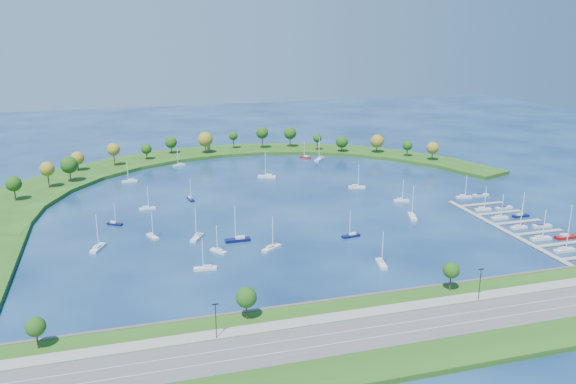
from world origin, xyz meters
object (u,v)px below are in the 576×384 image
object	(u,v)px
moored_boat_18	(271,247)
docked_boat_3	(566,236)
moored_boat_6	(412,216)
moored_boat_14	(357,186)
moored_boat_3	(218,250)
moored_boat_8	(152,236)
moored_boat_5	(305,157)
docked_boat_10	(464,196)
moored_boat_9	(238,239)
docked_boat_2	(541,238)
moored_boat_10	(115,223)
moored_boat_4	(381,263)
docked_boat_6	(500,217)
moored_boat_19	(267,176)
moored_boat_12	(147,208)
docked_boat_9	(504,208)
harbor_tower	(209,147)
moored_boat_0	(351,235)
moored_boat_17	(197,237)
docked_boat_5	(542,226)
docked_boat_11	(481,195)
moored_boat_2	(130,181)
moored_boat_13	(401,200)
moored_boat_16	(320,159)
moored_boat_15	(205,267)
docked_boat_0	(564,249)
moored_boat_7	(98,247)
docked_boat_4	(519,227)
dock_system	(519,228)
docked_boat_7	(521,215)
docked_boat_8	(483,209)
moored_boat_1	(191,198)
moored_boat_11	(179,165)

from	to	relation	value
moored_boat_18	docked_boat_3	world-z (taller)	docked_boat_3
moored_boat_6	moored_boat_14	world-z (taller)	moored_boat_6
moored_boat_3	moored_boat_8	xyz separation A→B (m)	(-22.57, 22.64, 0.01)
moored_boat_3	moored_boat_5	bearing A→B (deg)	-65.38
docked_boat_10	moored_boat_9	bearing A→B (deg)	-157.42
moored_boat_18	docked_boat_2	distance (m)	106.27
moored_boat_10	moored_boat_18	xyz separation A→B (m)	(56.46, -45.66, 0.08)
moored_boat_4	docked_boat_6	xyz separation A→B (m)	(70.98, 31.55, -0.05)
moored_boat_19	moored_boat_9	bearing A→B (deg)	91.67
moored_boat_3	docked_boat_10	xyz separation A→B (m)	(126.45, 35.47, 0.02)
moored_boat_12	docked_boat_9	distance (m)	163.23
harbor_tower	moored_boat_0	xyz separation A→B (m)	(30.51, -168.00, -3.30)
moored_boat_4	moored_boat_17	distance (m)	73.49
moored_boat_9	docked_boat_5	size ratio (longest dim) A/B	1.76
docked_boat_3	docked_boat_11	xyz separation A→B (m)	(1.89, 60.65, -0.36)
moored_boat_2	docked_boat_2	xyz separation A→B (m)	(152.59, -134.00, 0.02)
moored_boat_8	moored_boat_13	xyz separation A→B (m)	(117.14, 16.27, -0.00)
moored_boat_16	moored_boat_12	bearing A→B (deg)	-15.97
moored_boat_16	docked_boat_9	xyz separation A→B (m)	(48.66, -116.17, -0.37)
moored_boat_12	moored_boat_17	bearing A→B (deg)	-73.02
moored_boat_0	moored_boat_2	size ratio (longest dim) A/B	0.95
moored_boat_13	moored_boat_15	bearing A→B (deg)	-140.53
docked_boat_0	docked_boat_9	world-z (taller)	docked_boat_0
moored_boat_8	moored_boat_10	bearing A→B (deg)	-167.53
moored_boat_16	docked_boat_5	size ratio (longest dim) A/B	1.78
moored_boat_7	moored_boat_19	size ratio (longest dim) A/B	0.93
moored_boat_16	docked_boat_3	world-z (taller)	moored_boat_16
moored_boat_19	docked_boat_9	distance (m)	123.52
docked_boat_2	docked_boat_4	world-z (taller)	docked_boat_2
moored_boat_5	moored_boat_9	size ratio (longest dim) A/B	0.74
moored_boat_7	dock_system	bearing A→B (deg)	-75.09
docked_boat_0	docked_boat_9	distance (m)	51.90
docked_boat_7	moored_boat_10	bearing A→B (deg)	167.04
moored_boat_0	docked_boat_8	bearing A→B (deg)	-177.49
moored_boat_1	moored_boat_11	xyz separation A→B (m)	(2.21, 71.07, 0.01)
moored_boat_1	docked_boat_2	size ratio (longest dim) A/B	0.85
moored_boat_19	moored_boat_5	bearing A→B (deg)	-108.33
moored_boat_19	docked_boat_8	world-z (taller)	moored_boat_19
moored_boat_7	docked_boat_4	size ratio (longest dim) A/B	1.25
moored_boat_11	moored_boat_16	world-z (taller)	moored_boat_16
moored_boat_19	docked_boat_6	distance (m)	124.78
moored_boat_0	moored_boat_15	xyz separation A→B (m)	(-60.62, -15.68, 0.01)
moored_boat_13	moored_boat_6	bearing A→B (deg)	-93.55
docked_boat_4	moored_boat_1	bearing A→B (deg)	146.89
docked_boat_8	moored_boat_0	bearing A→B (deg)	-163.50
moored_boat_16	docked_boat_9	size ratio (longest dim) A/B	1.75
moored_boat_9	moored_boat_19	size ratio (longest dim) A/B	1.00
moored_boat_17	docked_boat_8	size ratio (longest dim) A/B	1.19
moored_boat_15	moored_boat_11	bearing A→B (deg)	-85.64
moored_boat_3	moored_boat_12	bearing A→B (deg)	-15.49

